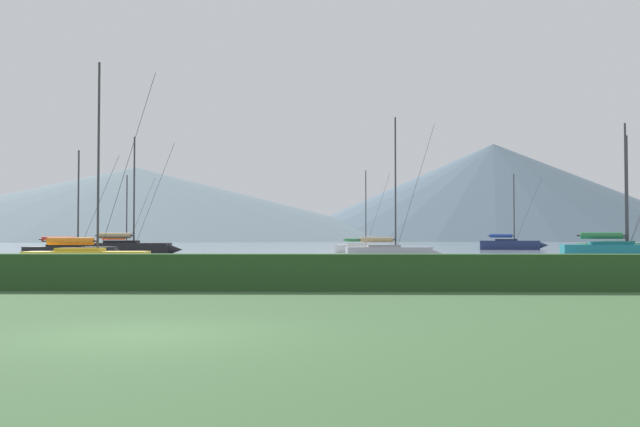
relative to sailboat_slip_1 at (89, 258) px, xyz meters
The scene contains 14 objects.
ground_plane 26.97m from the sailboat_slip_1, 69.59° to the right, with size 1000.00×1000.00×0.00m, color #385B33.
harbor_water 112.13m from the sailboat_slip_1, 85.19° to the left, with size 320.00×246.00×0.00m, color #8499A8.
hedge_line 17.09m from the sailboat_slip_1, 56.62° to the right, with size 80.00×1.20×1.15m, color #284C23.
sailboat_slip_1 is the anchor object (origin of this frame).
sailboat_slip_2 35.82m from the sailboat_slip_1, 25.02° to the left, with size 8.75×3.65×9.73m.
sailboat_slip_3 17.38m from the sailboat_slip_1, 112.49° to the left, with size 7.30×2.18×8.03m.
sailboat_slip_4 49.50m from the sailboat_slip_1, 38.66° to the left, with size 8.43×2.70×11.01m.
sailboat_slip_5 23.59m from the sailboat_slip_1, 45.57° to the left, with size 7.20×2.50×10.51m.
sailboat_slip_6 73.91m from the sailboat_slip_1, 60.74° to the left, with size 9.23×3.92×10.33m.
sailboat_slip_7 42.83m from the sailboat_slip_1, 103.95° to the left, with size 7.94×3.43×8.33m.
sailboat_slip_8 47.27m from the sailboat_slip_1, 70.98° to the left, with size 6.67×3.10×9.06m.
sailboat_slip_11 28.14m from the sailboat_slip_1, 101.88° to the left, with size 8.76×2.70×10.56m.
distant_hill_central_peak 348.27m from the sailboat_slip_1, 104.87° to the left, with size 292.71×292.71×36.98m, color slate.
distant_hill_east_ridge 358.95m from the sailboat_slip_1, 75.09° to the left, with size 225.94×225.94×49.54m, color #4C6070.
Camera 1 is at (3.33, -12.82, 1.67)m, focal length 42.14 mm.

